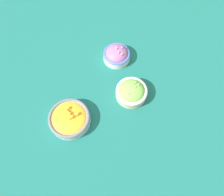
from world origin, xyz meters
TOP-DOWN VIEW (x-y plane):
  - ground_plane at (0.00, 0.00)m, footprint 3.00×3.00m
  - bowl_lettuce at (-0.08, 0.01)m, footprint 0.12×0.12m
  - bowl_squash at (0.17, -0.01)m, footprint 0.15×0.15m
  - bowl_red_onion at (-0.11, -0.16)m, footprint 0.11×0.11m

SIDE VIEW (x-z plane):
  - ground_plane at x=0.00m, z-range 0.00..0.00m
  - bowl_squash at x=0.17m, z-range 0.00..0.05m
  - bowl_red_onion at x=-0.11m, z-range -0.01..0.06m
  - bowl_lettuce at x=-0.08m, z-range 0.00..0.06m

